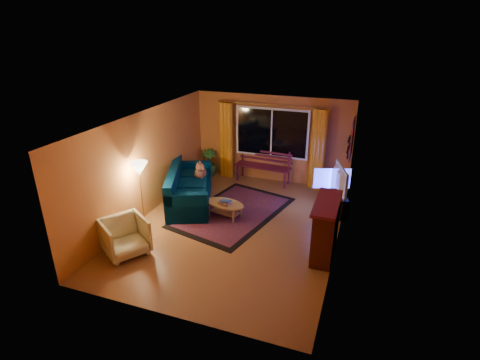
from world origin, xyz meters
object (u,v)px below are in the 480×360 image
(bench, at_px, (263,174))
(tv_console, at_px, (334,200))
(sofa, at_px, (190,186))
(coffee_table, at_px, (225,210))
(armchair, at_px, (125,235))
(floor_lamp, at_px, (142,195))

(bench, height_order, tv_console, tv_console)
(sofa, bearing_deg, coffee_table, -41.45)
(sofa, xyz_separation_m, tv_console, (3.53, 0.86, -0.22))
(bench, distance_m, sofa, 2.40)
(armchair, bearing_deg, floor_lamp, 48.11)
(bench, height_order, sofa, sofa)
(sofa, distance_m, floor_lamp, 1.52)
(tv_console, bearing_deg, coffee_table, -172.20)
(bench, relative_size, armchair, 1.94)
(sofa, bearing_deg, bench, 33.26)
(coffee_table, bearing_deg, sofa, 160.59)
(sofa, xyz_separation_m, floor_lamp, (-0.47, -1.42, 0.31))
(bench, bearing_deg, armchair, -103.62)
(bench, height_order, floor_lamp, floor_lamp)
(armchair, bearing_deg, sofa, 29.27)
(sofa, bearing_deg, tv_console, -8.35)
(armchair, xyz_separation_m, tv_console, (3.72, 3.36, -0.16))
(floor_lamp, bearing_deg, armchair, -75.42)
(armchair, bearing_deg, tv_console, -14.33)
(sofa, relative_size, coffee_table, 2.34)
(bench, bearing_deg, sofa, -119.21)
(floor_lamp, height_order, tv_console, floor_lamp)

